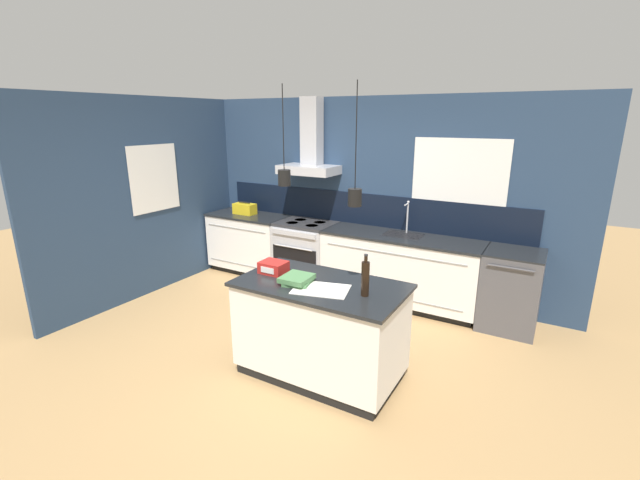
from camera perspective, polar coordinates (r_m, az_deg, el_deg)
The scene contains 13 objects.
ground_plane at distance 4.66m, azimuth -5.26°, elevation -14.04°, with size 16.00×16.00×0.00m, color tan.
wall_back at distance 5.88m, azimuth 5.43°, elevation 6.39°, with size 5.60×2.35×2.60m.
wall_left at distance 6.31m, azimuth -20.21°, elevation 5.69°, with size 0.08×3.80×2.60m.
counter_run_left at distance 6.71m, azimuth -9.26°, elevation -0.36°, with size 1.25×0.64×0.91m.
counter_run_sink at distance 5.57m, azimuth 10.61°, elevation -3.88°, with size 2.02×0.64×1.32m.
oven_range at distance 6.14m, azimuth -1.86°, elevation -1.78°, with size 0.81×0.66×0.91m.
dishwasher at distance 5.32m, azimuth 24.07°, elevation -6.10°, with size 0.61×0.65×0.91m.
kitchen_island at distance 4.01m, azimuth 0.09°, elevation -11.81°, with size 1.51×0.84×0.91m.
bottle_on_island at distance 3.53m, azimuth 6.06°, elevation -5.08°, with size 0.07×0.07×0.36m.
book_stack at distance 3.82m, azimuth -3.03°, elevation -5.27°, with size 0.28×0.32×0.07m.
red_supply_box at distance 4.08m, azimuth -6.22°, elevation -3.64°, with size 0.24×0.20×0.11m.
paper_pile at distance 3.69m, azimuth 0.12°, elevation -6.59°, with size 0.54×0.43×0.01m.
yellow_toolbox at distance 6.63m, azimuth -10.01°, elevation 4.13°, with size 0.34×0.18×0.19m.
Camera 1 is at (2.37, -3.27, 2.33)m, focal length 24.00 mm.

